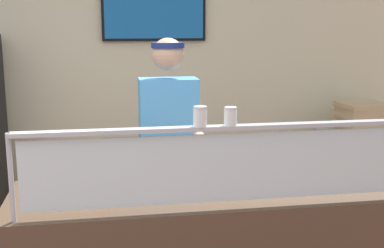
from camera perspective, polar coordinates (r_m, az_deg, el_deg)
shop_rear_unit at (r=4.89m, az=-2.93°, el=5.55°), size 6.63×0.13×2.70m
sneeze_guard at (r=2.45m, az=4.21°, el=-3.61°), size 2.06×0.06×0.42m
pizza_tray at (r=2.86m, az=1.22°, el=-6.65°), size 0.41×0.41×0.04m
pizza_server at (r=2.83m, az=0.96°, el=-6.37°), size 0.09×0.28×0.01m
parmesan_shaker at (r=2.38m, az=0.93°, el=0.72°), size 0.07×0.07×0.10m
pepper_flake_shaker at (r=2.41m, az=4.38°, el=0.75°), size 0.06×0.06×0.09m
worker_figure at (r=3.36m, az=-2.55°, el=-3.23°), size 0.41×0.50×1.76m
prep_shelf at (r=5.15m, az=18.35°, el=-5.34°), size 0.70×0.55×0.85m
pizza_box_stack at (r=5.03m, az=18.76°, el=0.78°), size 0.44×0.43×0.27m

